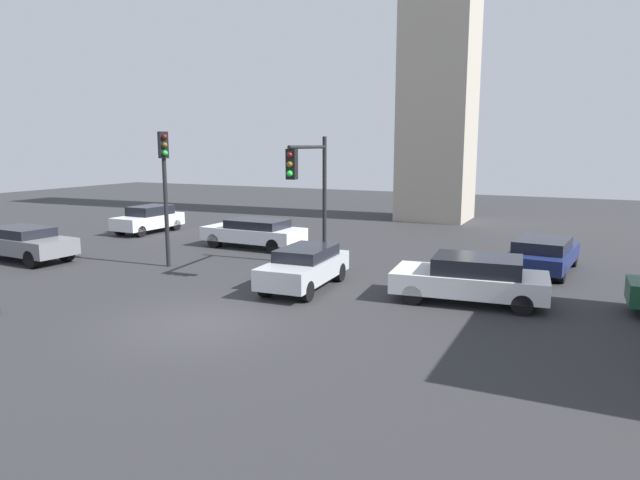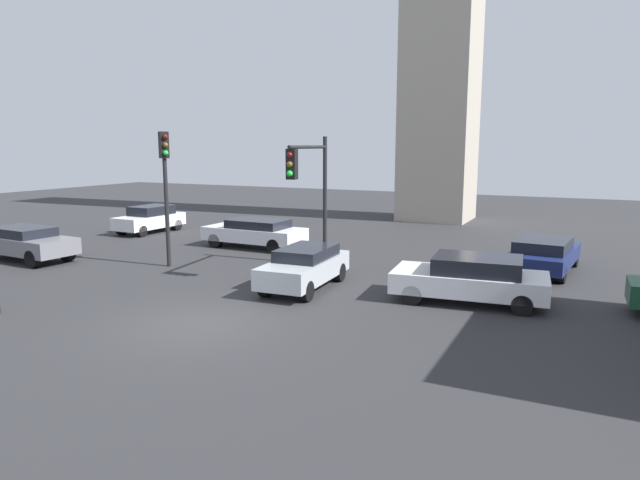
% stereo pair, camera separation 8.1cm
% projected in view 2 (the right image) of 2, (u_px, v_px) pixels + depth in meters
% --- Properties ---
extents(ground_plane, '(88.00, 88.00, 0.00)m').
position_uv_depth(ground_plane, '(198.00, 324.00, 14.96)').
color(ground_plane, '#2D2D30').
extents(traffic_light_1, '(0.49, 0.44, 5.22)m').
position_uv_depth(traffic_light_1, '(165.00, 174.00, 21.48)').
color(traffic_light_1, black).
rests_on(traffic_light_1, ground_plane).
extents(traffic_light_2, '(0.70, 3.83, 5.04)m').
position_uv_depth(traffic_light_2, '(310.00, 178.00, 20.07)').
color(traffic_light_2, black).
rests_on(traffic_light_2, ground_plane).
extents(car_0, '(4.55, 2.09, 1.38)m').
position_uv_depth(car_0, '(26.00, 242.00, 23.09)').
color(car_0, slate).
rests_on(car_0, ground_plane).
extents(car_1, '(4.72, 2.53, 1.41)m').
position_uv_depth(car_1, '(471.00, 278.00, 16.92)').
color(car_1, silver).
rests_on(car_1, ground_plane).
extents(car_2, '(4.75, 2.05, 1.33)m').
position_uv_depth(car_2, '(255.00, 232.00, 26.02)').
color(car_2, silver).
rests_on(car_2, ground_plane).
extents(car_3, '(2.43, 4.77, 1.28)m').
position_uv_depth(car_3, '(544.00, 254.00, 20.96)').
color(car_3, navy).
rests_on(car_3, ground_plane).
extents(car_4, '(1.89, 4.22, 1.37)m').
position_uv_depth(car_4, '(305.00, 266.00, 18.57)').
color(car_4, '#ADB2B7').
rests_on(car_4, ground_plane).
extents(car_5, '(1.83, 3.97, 1.45)m').
position_uv_depth(car_5, '(150.00, 219.00, 30.57)').
color(car_5, silver).
rests_on(car_5, ground_plane).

